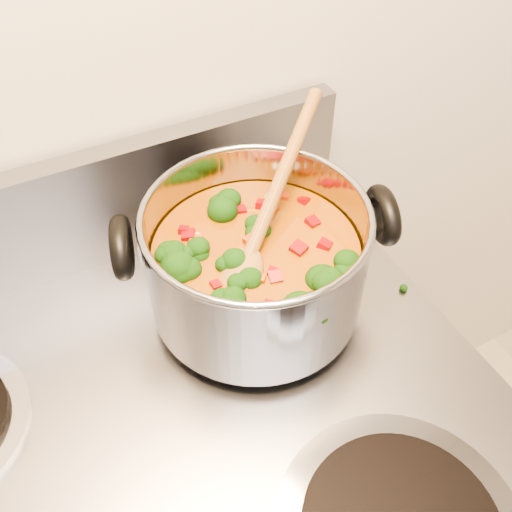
{
  "coord_description": "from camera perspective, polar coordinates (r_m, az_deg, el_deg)",
  "views": [
    {
      "loc": [
        -0.02,
        0.91,
        1.47
      ],
      "look_at": [
        0.19,
        1.31,
        1.01
      ],
      "focal_mm": 40.0,
      "sensor_mm": 36.0,
      "label": 1
    }
  ],
  "objects": [
    {
      "name": "stockpot",
      "position": [
        0.65,
        0.03,
        -0.53
      ],
      "size": [
        0.31,
        0.25,
        0.15
      ],
      "rotation": [
        0.0,
        0.0,
        -0.3
      ],
      "color": "#96969D",
      "rests_on": "electric_range"
    },
    {
      "name": "wooden_spoon",
      "position": [
        0.63,
        0.63,
        3.23
      ],
      "size": [
        0.24,
        0.21,
        0.11
      ],
      "rotation": [
        0.0,
        0.0,
        0.72
      ],
      "color": "brown",
      "rests_on": "stockpot"
    },
    {
      "name": "cooktop_crumbs",
      "position": [
        0.7,
        5.2,
        -5.74
      ],
      "size": [
        0.27,
        0.23,
        0.01
      ],
      "color": "black",
      "rests_on": "electric_range"
    }
  ]
}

